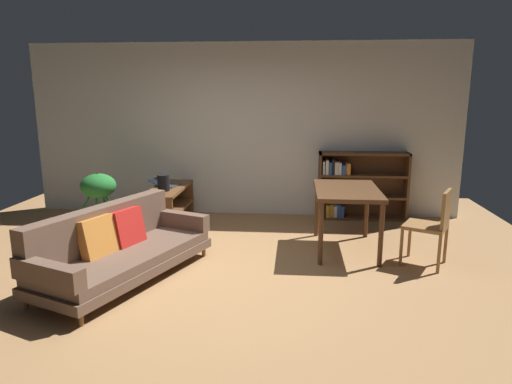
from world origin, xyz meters
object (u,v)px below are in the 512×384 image
media_console (169,208)px  dining_table (347,196)px  fabric_couch (118,247)px  potted_floor_plant (99,191)px  dining_chair_near (432,223)px  desk_speaker (164,183)px  open_laptop (166,184)px  bookshelf (355,186)px

media_console → dining_table: bearing=-16.7°
fabric_couch → potted_floor_plant: potted_floor_plant is taller
dining_table → dining_chair_near: dining_chair_near is taller
potted_floor_plant → dining_table: bearing=-11.1°
fabric_couch → media_console: fabric_couch is taller
potted_floor_plant → dining_table: size_ratio=0.68×
fabric_couch → dining_chair_near: dining_chair_near is taller
fabric_couch → dining_table: bearing=23.9°
media_console → desk_speaker: 0.47m
dining_table → potted_floor_plant: bearing=168.9°
fabric_couch → desk_speaker: size_ratio=9.78×
dining_table → fabric_couch: bearing=-156.1°
dining_table → desk_speaker: bearing=168.1°
fabric_couch → open_laptop: fabric_couch is taller
media_console → open_laptop: size_ratio=2.85×
desk_speaker → potted_floor_plant: desk_speaker is taller
media_console → bookshelf: bookshelf is taller
dining_table → dining_chair_near: bearing=-27.2°
dining_table → bookshelf: 1.56m
dining_chair_near → desk_speaker: bearing=163.7°
fabric_couch → open_laptop: (-0.03, 1.96, 0.29)m
dining_table → bookshelf: size_ratio=0.87×
open_laptop → desk_speaker: bearing=-79.6°
fabric_couch → dining_table: (2.49, 1.10, 0.36)m
dining_table → dining_chair_near: size_ratio=1.34×
media_console → potted_floor_plant: bearing=-177.0°
open_laptop → media_console: bearing=-64.0°
open_laptop → desk_speaker: 0.36m
open_laptop → potted_floor_plant: (-0.96, -0.17, -0.08)m
dining_table → bookshelf: bearing=78.8°
open_laptop → bookshelf: 2.90m
bookshelf → fabric_couch: bearing=-136.8°
open_laptop → bookshelf: bearing=13.3°
bookshelf → dining_chair_near: bearing=-73.0°
fabric_couch → open_laptop: bearing=90.9°
fabric_couch → dining_chair_near: (3.39, 0.63, 0.17)m
desk_speaker → dining_chair_near: size_ratio=0.25×
fabric_couch → dining_table: size_ratio=1.85×
open_laptop → bookshelf: (2.82, 0.67, -0.11)m
desk_speaker → dining_table: desk_speaker is taller
media_console → open_laptop: open_laptop is taller
potted_floor_plant → dining_chair_near: 4.53m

